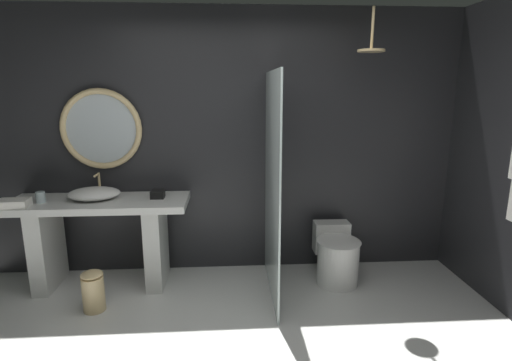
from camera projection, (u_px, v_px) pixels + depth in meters
The scene contains 11 objects.
back_wall_panel at pixel (226, 144), 4.04m from camera, with size 4.80×0.10×2.60m, color #232326.
vanity_counter at pixel (101, 232), 3.79m from camera, with size 1.63×0.58×0.84m.
vessel_sink at pixel (94, 193), 3.74m from camera, with size 0.47×0.39×0.21m.
tumbler_cup at pixel (41, 197), 3.62m from camera, with size 0.08×0.08×0.10m, color silver.
tissue_box at pixel (158, 194), 3.78m from camera, with size 0.12×0.13×0.07m, color black.
round_wall_mirror at pixel (101, 129), 3.84m from camera, with size 0.77×0.06×0.77m.
shower_glass_panel at pixel (272, 188), 3.54m from camera, with size 0.02×1.13×1.99m, color silver.
rain_shower_head at pixel (371, 47), 3.38m from camera, with size 0.23×0.23×0.36m.
toilet at pixel (336, 256), 3.92m from camera, with size 0.41×0.60×0.52m.
waste_bin at pixel (93, 291), 3.40m from camera, with size 0.18×0.18×0.35m.
folded_hand_towel at pixel (13, 203), 3.48m from camera, with size 0.25×0.18×0.07m, color silver.
Camera 1 is at (0.03, -2.13, 1.85)m, focal length 28.36 mm.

